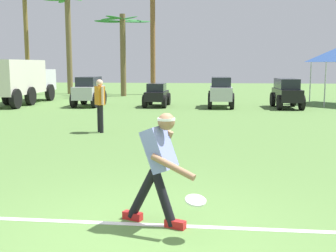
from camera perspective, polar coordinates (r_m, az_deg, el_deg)
ground_plane at (r=5.10m, az=-3.12°, el=-14.75°), size 80.00×80.00×0.00m
field_line_paint at (r=5.44m, az=-2.54°, el=-13.20°), size 19.10×0.42×0.01m
frisbee_thrower at (r=5.20m, az=-1.23°, el=-5.00°), size 0.98×0.71×1.42m
frisbee_in_flight at (r=4.87m, az=3.76°, el=-10.02°), size 0.32×0.32×0.08m
teammate_near_sideline at (r=12.48m, az=-9.21°, el=3.41°), size 0.36×0.44×1.56m
parked_car_slot_a at (r=20.48m, az=-10.67°, el=4.73°), size 1.19×2.36×1.40m
parked_car_slot_b at (r=20.02m, az=-1.52°, el=4.28°), size 1.14×2.22×1.10m
parked_car_slot_c at (r=19.77m, az=7.17°, el=4.68°), size 1.20×2.37×1.40m
parked_car_slot_d at (r=20.05m, az=15.79°, el=4.43°), size 1.20×2.42×1.34m
box_truck at (r=22.38m, az=-19.00°, el=5.98°), size 1.43×5.91×2.20m
palm_tree_far_left at (r=29.90m, az=-18.70°, el=13.00°), size 3.24×3.09×7.47m
palm_tree_left_of_centre at (r=29.28m, az=-13.35°, el=11.74°), size 3.28×3.29×6.57m
palm_tree_right_of_centre at (r=26.69m, az=-6.14°, el=10.75°), size 3.37×3.17×5.05m
palm_tree_far_right at (r=28.10m, az=-2.13°, el=12.79°), size 3.13×2.95×7.08m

